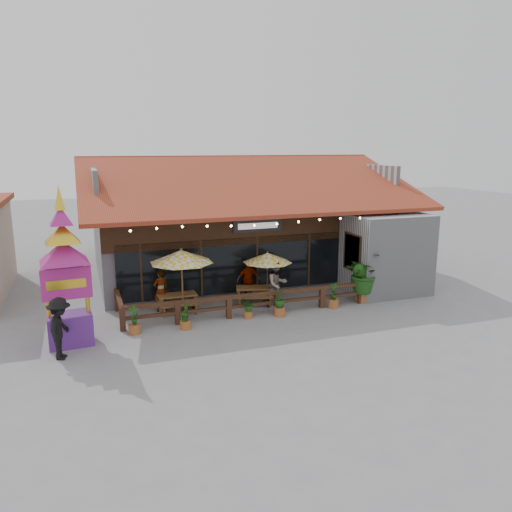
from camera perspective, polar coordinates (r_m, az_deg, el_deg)
name	(u,v)px	position (r m, az deg, el deg)	size (l,w,h in m)	color
ground	(284,308)	(20.78, 3.16, -5.92)	(100.00, 100.00, 0.00)	gray
restaurant_building	(240,230)	(26.38, -1.79, 2.97)	(15.50, 14.73, 6.09)	#AFAFB5
patio_railing	(233,301)	(19.62, -2.62, -5.14)	(10.00, 2.60, 0.92)	#412617
umbrella_left	(181,257)	(19.60, -8.52, -0.08)	(3.32, 3.32, 2.68)	brown
umbrella_right	(267,258)	(20.95, 1.31, -0.22)	(2.65, 2.65, 2.23)	brown
picnic_table_left	(177,300)	(20.37, -8.98, -4.98)	(1.54, 1.33, 0.74)	brown
picnic_table_right	(255,292)	(21.13, -0.17, -4.18)	(1.85, 1.71, 0.73)	brown
thai_sign_tower	(64,256)	(17.36, -21.08, -0.04)	(2.29, 2.29, 5.74)	#5B2484
tropical_plant	(363,274)	(21.66, 12.13, -2.02)	(2.07, 2.04, 2.16)	#975429
diner_a	(161,290)	(20.47, -10.82, -3.89)	(0.63, 0.41, 1.72)	#361F11
diner_b	(277,284)	(20.70, 2.40, -3.21)	(0.93, 0.72, 1.91)	#361F11
diner_c	(248,280)	(21.55, -0.87, -2.74)	(1.05, 0.44, 1.79)	#361F11
pedestrian	(60,329)	(16.80, -21.48, -7.72)	(1.28, 0.74, 1.98)	black
planter_a	(134,322)	(18.36, -13.76, -7.35)	(0.42, 0.42, 1.03)	#975429
planter_b	(185,317)	(18.44, -8.08, -6.96)	(0.43, 0.46, 1.00)	#975429
planter_c	(248,306)	(19.39, -0.91, -5.76)	(0.66, 0.63, 0.86)	#975429
planter_d	(280,303)	(19.63, 2.73, -5.40)	(0.57, 0.57, 1.10)	#975429
planter_e	(334,297)	(20.88, 8.86, -4.68)	(0.43, 0.44, 1.06)	#975429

